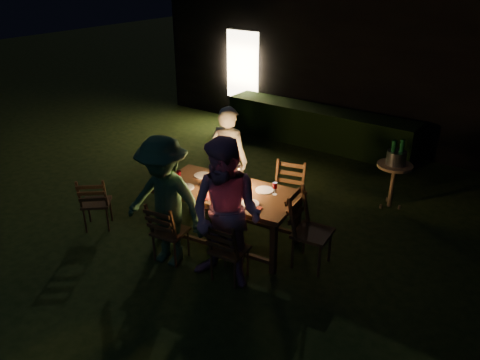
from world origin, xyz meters
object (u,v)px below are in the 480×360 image
Objects in this scene: dining_table at (228,195)px; chair_near_right at (229,260)px; chair_end at (310,243)px; bottle_bucket_b at (401,155)px; chair_far_left at (228,194)px; person_opp_right at (226,215)px; chair_far_right at (285,207)px; bottle_bucket_a at (393,155)px; person_house_side at (229,160)px; ice_bucket at (396,158)px; side_table at (394,169)px; chair_spare at (97,211)px; lantern at (233,179)px; chair_near_left at (170,241)px; person_opp_left at (165,202)px; bottle_table at (212,177)px.

chair_near_right is (0.54, -0.71, -0.45)m from dining_table.
bottle_bucket_b is (0.36, 2.23, 0.58)m from chair_end.
person_opp_right is at bearing 117.26° from chair_far_left.
chair_far_right is 3.15× the size of bottle_bucket_a.
person_house_side is at bearing -114.81° from chair_end.
side_table is at bearing -116.57° from ice_bucket.
person_house_side is (-1.77, 0.60, 0.54)m from chair_end.
chair_spare is 2.16m from lantern.
chair_far_left is 1.24× the size of side_table.
chair_near_left is 1.12m from person_opp_right.
chair_far_left is at bearing -141.70° from bottle_bucket_a.
dining_table is 0.94m from person_house_side.
lantern is (0.04, 0.06, 0.24)m from dining_table.
chair_near_left is 0.54× the size of person_house_side.
chair_end is 1.95m from person_opp_left.
person_opp_right is 3.31m from bottle_bucket_b.
chair_near_left is (-0.35, -0.82, -0.45)m from dining_table.
bottle_bucket_a is at bearing 52.94° from person_opp_left.
chair_near_right is 2.34m from chair_spare.
chair_spare is at bearing 171.91° from person_opp_left.
person_opp_right is at bearing -108.16° from bottle_bucket_b.
ice_bucket is at bearing 52.58° from person_opp_left.
ice_bucket is at bearing 65.28° from person_opp_right.
bottle_bucket_a is (3.28, 3.15, 0.64)m from chair_spare.
bottle_bucket_b is at bearing 164.85° from chair_end.
chair_near_right is (0.89, 0.11, 0.00)m from chair_near_left.
chair_near_left is 2.88× the size of bottle_bucket_a.
bottle_bucket_a reaches higher than chair_near_left.
person_opp_left is (-0.89, -0.11, -0.06)m from person_opp_right.
chair_near_left is at bearing 49.63° from chair_far_right.
bottle_bucket_a is (2.02, 1.60, 0.63)m from chair_far_left.
bottle_bucket_a is at bearing 51.08° from chair_near_left.
bottle_table is at bearing -163.36° from lantern.
chair_far_left reaches higher than dining_table.
dining_table is 1.04m from chair_far_right.
chair_near_left is 1.45m from chair_spare.
chair_spare is 4.65m from ice_bucket.
chair_far_left is at bearing 111.81° from bottle_table.
person_opp_right is at bearing -61.24° from dining_table.
dining_table is 1.93× the size of chair_end.
chair_near_left is 3.72m from ice_bucket.
person_opp_left is at bearing -120.23° from ice_bucket.
bottle_bucket_a is at bearing 50.12° from dining_table.
chair_far_right is 3.15× the size of bottle_bucket_b.
chair_far_right is (0.45, 0.83, -0.42)m from dining_table.
person_opp_right is at bearing -42.25° from chair_end.
bottle_bucket_a is (0.94, 3.01, 0.63)m from chair_near_right.
chair_far_left is at bearing 119.54° from person_opp_right.
dining_table is 1.29m from chair_end.
chair_near_right is 2.89× the size of bottle_bucket_a.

